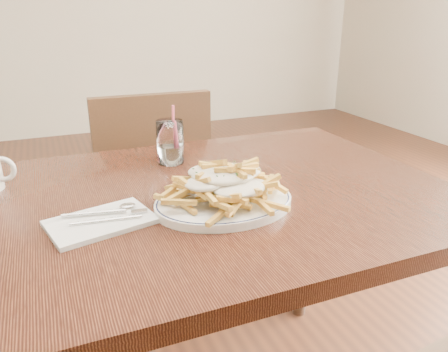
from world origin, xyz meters
name	(u,v)px	position (x,y,z in m)	size (l,w,h in m)	color
table	(193,225)	(0.00, 0.00, 0.67)	(1.20, 0.80, 0.75)	black
chair_far	(151,190)	(0.05, 0.65, 0.50)	(0.41, 0.41, 0.88)	#311E10
fries_plate	(224,202)	(0.04, -0.09, 0.76)	(0.30, 0.26, 0.02)	white
loaded_fries	(224,180)	(0.04, -0.09, 0.81)	(0.31, 0.28, 0.08)	gold
napkin	(101,222)	(-0.21, -0.07, 0.75)	(0.20, 0.13, 0.01)	silver
cutlery	(100,217)	(-0.21, -0.07, 0.76)	(0.17, 0.07, 0.01)	silver
water_glass	(170,145)	(0.02, 0.23, 0.80)	(0.07, 0.07, 0.16)	white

